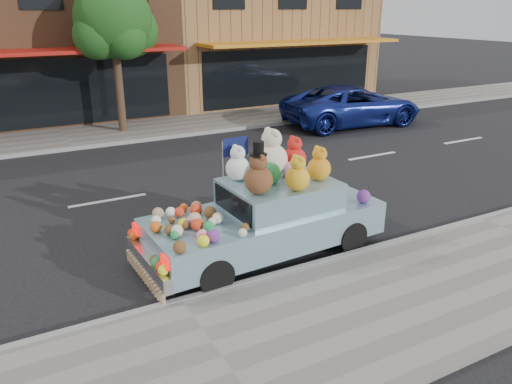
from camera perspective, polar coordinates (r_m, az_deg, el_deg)
ground at (r=12.26m, az=-16.55°, el=-0.97°), size 120.00×120.00×0.00m
near_sidewalk at (r=6.72m, az=-3.88°, el=-18.63°), size 60.00×3.00×0.12m
far_sidewalk at (r=18.41m, az=-20.97°, el=5.75°), size 60.00×3.00×0.12m
near_kerb at (r=7.85m, az=-8.52°, el=-12.35°), size 60.00×0.12×0.13m
far_kerb at (r=16.96m, az=-20.24°, el=4.70°), size 60.00×0.12×0.13m
storefront_mid at (r=23.37m, az=-24.13°, el=17.13°), size 10.00×9.80×7.30m
storefront_right at (r=26.22m, az=-0.71°, el=18.97°), size 10.00×9.80×7.30m
street_tree at (r=18.32m, az=-15.93°, el=17.79°), size 3.00×2.70×5.22m
car_blue at (r=19.71m, az=10.95°, el=9.69°), size 5.58×2.85×1.51m
art_car at (r=9.02m, az=1.18°, el=-2.34°), size 4.56×1.96×2.25m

